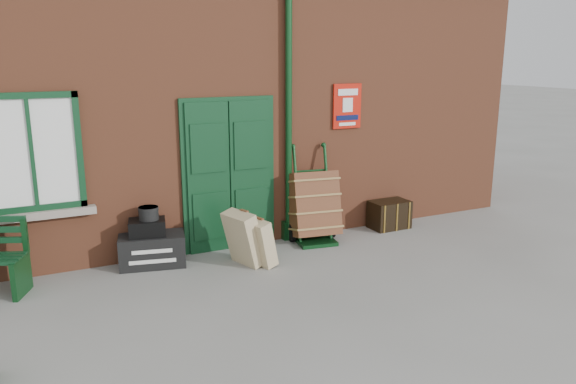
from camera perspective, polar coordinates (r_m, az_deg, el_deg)
ground at (r=7.43m, az=0.34°, el=-8.71°), size 80.00×80.00×0.00m
station_building at (r=10.14m, az=-8.52°, el=9.79°), size 10.30×4.30×4.36m
houdini_trunk at (r=8.00m, az=-13.62°, el=-5.74°), size 0.97×0.66×0.44m
strongbox at (r=7.89m, az=-14.11°, el=-3.52°), size 0.55×0.45×0.22m
hatbox at (r=7.84m, az=-13.98°, el=-2.11°), size 0.32×0.32×0.18m
suitcase_back at (r=7.76m, az=-4.54°, el=-4.70°), size 0.53×0.62×0.77m
suitcase_front at (r=7.75m, az=-3.02°, el=-5.12°), size 0.45×0.55×0.66m
porter_trolley at (r=8.70m, az=2.55°, el=-1.37°), size 0.82×0.87×1.47m
dark_trunk at (r=9.57m, az=10.24°, el=-2.25°), size 0.65×0.43×0.47m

